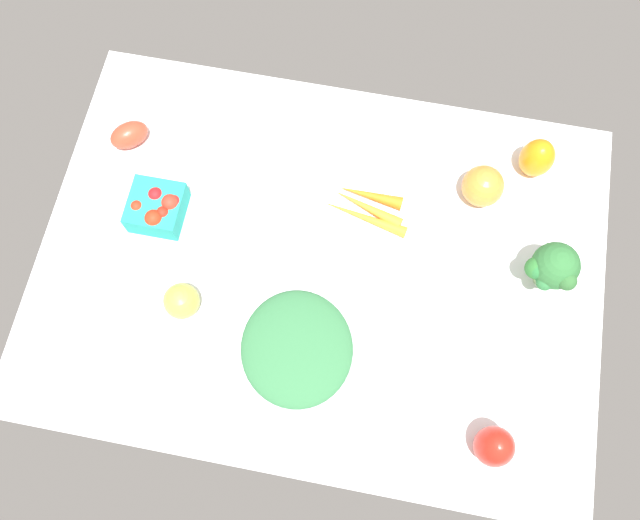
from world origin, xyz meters
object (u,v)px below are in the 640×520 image
Objects in this scene: leafy_greens_clump at (297,348)px; heirloom_tomato_orange at (483,186)px; bell_pepper_orange at (537,158)px; bell_pepper_red at (494,446)px; roma_tomato at (129,135)px; carrot_bunch at (367,206)px; broccoli_head at (553,268)px; heirloom_tomato_green at (182,301)px; berry_basket at (157,208)px.

leafy_greens_clump is 45.89cm from heirloom_tomato_orange.
bell_pepper_orange is at bearing 38.77° from heirloom_tomato_orange.
bell_pepper_red reaches higher than roma_tomato.
carrot_bunch is at bearing 124.39° from bell_pepper_red.
bell_pepper_orange is at bearing 25.68° from carrot_bunch.
heirloom_tomato_orange is at bearing -141.23° from bell_pepper_orange.
broccoli_head is at bearing -49.37° from heirloom_tomato_orange.
leafy_greens_clump is at bearing 163.46° from bell_pepper_red.
broccoli_head is 46.50cm from leafy_greens_clump.
berry_basket is (-9.03, 16.65, -0.12)cm from heirloom_tomato_green.
heirloom_tomato_green is 59.11cm from heirloom_tomato_orange.
berry_basket is (-38.29, -8.38, 1.92)cm from carrot_bunch.
broccoli_head is 32.16cm from bell_pepper_red.
heirloom_tomato_orange is at bearing 98.12° from bell_pepper_red.
heirloom_tomato_orange is at bearing 32.65° from heirloom_tomato_green.
bell_pepper_red reaches higher than leafy_greens_clump.
carrot_bunch is 1.79× the size of bell_pepper_red.
bell_pepper_orange is (59.08, 39.36, 1.26)cm from heirloom_tomato_green.
broccoli_head is 20.18cm from heirloom_tomato_orange.
bell_pepper_red is 47.00cm from heirloom_tomato_orange.
broccoli_head is at bearing 78.63° from bell_pepper_red.
heirloom_tomato_orange reaches higher than roma_tomato.
roma_tomato is at bearing 139.01° from leafy_greens_clump.
bell_pepper_red is at bearing -14.55° from heirloom_tomato_green.
bell_pepper_red is 87.86cm from roma_tomato.
carrot_bunch is 0.79× the size of leafy_greens_clump.
berry_basket reaches higher than carrot_bunch.
bell_pepper_red is 1.44× the size of heirloom_tomato_green.
heirloom_tomato_green is 0.85× the size of roma_tomato.
bell_pepper_red is at bearing 108.80° from roma_tomato.
broccoli_head reaches higher than carrot_bunch.
leafy_greens_clump is at bearing -11.26° from heirloom_tomato_green.
berry_basket is at bearing -167.65° from carrot_bunch.
broccoli_head is 82.83cm from roma_tomato.
heirloom_tomato_orange reaches higher than heirloom_tomato_green.
berry_basket is (-68.11, -22.72, -1.38)cm from bell_pepper_orange.
heirloom_tomato_orange is at bearing 52.10° from leafy_greens_clump.
heirloom_tomato_orange is (20.51, 6.86, 2.73)cm from carrot_bunch.
bell_pepper_orange is at bearing 33.67° from heirloom_tomato_green.
bell_pepper_red is 72.55cm from berry_basket.
bell_pepper_red reaches higher than berry_basket.
heirloom_tomato_green reaches higher than roma_tomato.
bell_pepper_red is 0.44× the size of leafy_greens_clump.
leafy_greens_clump is 37.12cm from berry_basket.
berry_basket is 60.75cm from heirloom_tomato_orange.
berry_basket reaches higher than leafy_greens_clump.
carrot_bunch is 1.86× the size of bell_pepper_orange.
carrot_bunch is at bearing 75.37° from leafy_greens_clump.
leafy_greens_clump is (-41.13, -21.09, -5.08)cm from broccoli_head.
broccoli_head is at bearing -13.83° from carrot_bunch.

